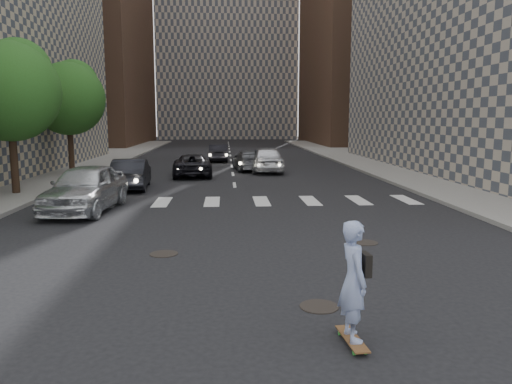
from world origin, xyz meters
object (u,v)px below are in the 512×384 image
tree_c (70,95)px  traffic_car_b (248,160)px  traffic_car_a (131,174)px  silver_sedan (86,188)px  traffic_car_d (266,159)px  traffic_car_e (219,153)px  skateboarder (354,281)px  traffic_car_c (192,165)px  tree_b (11,87)px

tree_c → traffic_car_b: 11.42m
traffic_car_a → silver_sedan: bearing=80.2°
traffic_car_d → traffic_car_e: (-3.04, 8.06, -0.14)m
traffic_car_e → traffic_car_b: bearing=106.1°
skateboarder → traffic_car_e: 32.15m
tree_c → traffic_car_a: 8.58m
silver_sedan → traffic_car_e: (4.54, 20.82, -0.18)m
traffic_car_b → traffic_car_c: size_ratio=0.94×
traffic_car_d → traffic_car_e: traffic_car_d is taller
skateboarder → traffic_car_e: size_ratio=0.47×
tree_b → traffic_car_d: 15.04m
silver_sedan → traffic_car_d: bearing=64.0°
skateboarder → traffic_car_d: (0.66, 24.00, -0.18)m
tree_b → skateboarder: size_ratio=3.49×
silver_sedan → traffic_car_d: (7.58, 12.77, -0.04)m
skateboarder → traffic_car_c: bearing=95.1°
traffic_car_b → traffic_car_c: 4.65m
silver_sedan → traffic_car_a: (0.57, 5.77, -0.13)m
traffic_car_a → traffic_car_e: bearing=-108.9°
traffic_car_b → traffic_car_d: traffic_car_d is taller
traffic_car_a → traffic_car_c: bearing=-121.3°
traffic_car_c → traffic_car_d: 4.88m
silver_sedan → tree_b: bearing=140.1°
tree_c → silver_sedan: size_ratio=1.32×
tree_c → traffic_car_e: (8.49, 8.92, -3.98)m
tree_c → skateboarder: bearing=-64.8°
traffic_car_a → traffic_car_b: traffic_car_a is taller
traffic_car_b → traffic_car_d: bearing=126.5°
silver_sedan → skateboarder: bearing=-53.7°
tree_c → skateboarder: (10.87, -23.14, -3.66)m
traffic_car_d → traffic_car_e: 8.61m
skateboarder → traffic_car_a: bearing=105.8°
traffic_car_d → traffic_car_a: bearing=43.3°
tree_c → traffic_car_e: tree_c is taller
traffic_car_a → traffic_car_d: 9.91m
tree_c → traffic_car_c: bearing=-9.1°
traffic_car_b → traffic_car_d: 1.56m
tree_b → traffic_car_b: (10.50, 10.02, -4.01)m
traffic_car_d → tree_c: bearing=2.6°
skateboarder → traffic_car_d: bearing=83.7°
silver_sedan → traffic_car_a: bearing=89.1°
traffic_car_b → tree_c: bearing=5.7°
tree_c → traffic_car_d: bearing=4.3°
tree_b → traffic_car_d: bearing=37.5°
traffic_car_c → traffic_car_e: traffic_car_e is taller
traffic_car_c → traffic_car_e: (1.40, 10.06, 0.02)m
traffic_car_a → traffic_car_e: 15.57m
traffic_car_a → traffic_car_c: traffic_car_a is taller
traffic_car_e → tree_c: bearing=46.3°
traffic_car_a → traffic_car_d: size_ratio=0.92×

